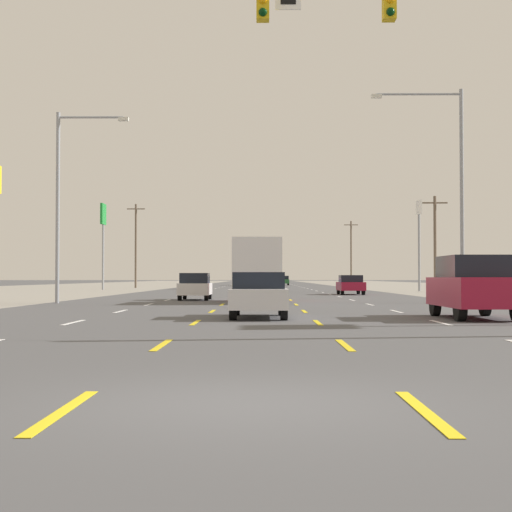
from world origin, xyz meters
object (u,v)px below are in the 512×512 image
Objects in this scene: box_truck_center_turn_mid at (258,267)px; sedan_far_right_far at (351,285)px; streetlight_left_row_0 at (65,193)px; hatchback_inner_right_distant_c at (284,280)px; sedan_center_turn_near at (259,294)px; sedan_inner_left_distant_b at (240,281)px; sedan_center_turn_farthest at (261,282)px; pole_sign_left_row_2 at (103,224)px; pole_sign_right_row_2 at (419,225)px; suv_far_right_nearest at (473,286)px; streetlight_right_row_0 at (453,179)px; hatchback_inner_left_midfar at (195,286)px; suv_center_turn_distant_a at (263,279)px; sedan_far_left_farther at (198,282)px.

box_truck_center_turn_mid reaches higher than sedan_far_right_far.
hatchback_inner_right_distant_c is at bearing 81.51° from streetlight_left_row_0.
sedan_center_turn_near and sedan_inner_left_distant_b have the same top height.
sedan_center_turn_farthest is 19.31m from pole_sign_left_row_2.
hatchback_inner_right_distant_c is 0.46× the size of pole_sign_right_row_2.
hatchback_inner_right_distant_c is (3.47, 103.45, 0.03)m from sedan_center_turn_near.
box_truck_center_turn_mid is at bearing 90.55° from sedan_center_turn_near.
sedan_center_turn_farthest is (-6.78, 30.53, 0.00)m from sedan_far_right_far.
suv_far_right_nearest is 1.09× the size of sedan_inner_left_distant_b.
streetlight_left_row_0 reaches higher than pole_sign_left_row_2.
sedan_center_turn_farthest is (-0.05, 64.78, 0.00)m from sedan_center_turn_near.
box_truck_center_turn_mid is 1.60× the size of sedan_inner_left_distant_b.
streetlight_left_row_0 reaches higher than sedan_center_turn_near.
box_truck_center_turn_mid is 1.60× the size of sedan_far_right_far.
streetlight_right_row_0 is (9.65, 14.18, 5.47)m from sedan_center_turn_near.
sedan_center_turn_near is at bearing -124.23° from streetlight_right_row_0.
hatchback_inner_left_midfar is at bearing -94.72° from sedan_center_turn_farthest.
streetlight_right_row_0 reaches higher than suv_far_right_nearest.
sedan_center_turn_near is at bearing -55.21° from streetlight_left_row_0.
hatchback_inner_right_distant_c reaches higher than sedan_center_turn_near.
suv_center_turn_distant_a reaches higher than sedan_far_right_far.
hatchback_inner_left_midfar is at bearing 100.70° from sedan_center_turn_near.
hatchback_inner_right_distant_c is 89.65m from streetlight_right_row_0.
suv_far_right_nearest is 22.89m from hatchback_inner_left_midfar.
box_truck_center_turn_mid is 85.80m from sedan_inner_left_distant_b.
sedan_inner_left_distant_b is at bearing -162.44° from hatchback_inner_right_distant_c.
sedan_far_right_far is 0.92× the size of suv_center_turn_distant_a.
sedan_center_turn_near is 0.92× the size of suv_center_turn_distant_a.
sedan_far_left_farther is 19.90m from suv_center_turn_distant_a.
pole_sign_right_row_2 is 35.16m from streetlight_right_row_0.
box_truck_center_turn_mid reaches higher than hatchback_inner_left_midfar.
sedan_far_right_far and sedan_far_left_farther have the same top height.
streetlight_left_row_0 is (-9.80, -50.60, 4.77)m from sedan_center_turn_farthest.
suv_far_right_nearest reaches higher than hatchback_inner_left_midfar.
suv_center_turn_distant_a is 0.57× the size of pole_sign_right_row_2.
sedan_center_turn_near and sedan_far_left_farther have the same top height.
hatchback_inner_right_distant_c is (6.95, 2.20, 0.03)m from sedan_inner_left_distant_b.
streetlight_right_row_0 is (6.18, -89.27, 5.44)m from hatchback_inner_right_distant_c.
streetlight_right_row_0 is at bearing -98.40° from pole_sign_right_row_2.
pole_sign_left_row_2 is (-23.21, 22.40, 6.06)m from sedan_far_right_far.
sedan_far_left_farther is at bearing -95.23° from sedan_inner_left_distant_b.
sedan_center_turn_near is 103.50m from hatchback_inner_right_distant_c.
suv_far_right_nearest is at bearing -66.50° from box_truck_center_turn_mid.
sedan_center_turn_farthest is at bearing 95.99° from suv_far_right_nearest.
suv_far_right_nearest is at bearing -62.58° from hatchback_inner_left_midfar.
sedan_far_left_farther is 1.15× the size of hatchback_inner_right_distant_c.
box_truck_center_turn_mid is 19.98m from sedan_far_right_far.
hatchback_inner_right_distant_c is at bearing 101.73° from pole_sign_right_row_2.
sedan_inner_left_distant_b is 7.29m from hatchback_inner_right_distant_c.
streetlight_left_row_0 reaches higher than hatchback_inner_left_midfar.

